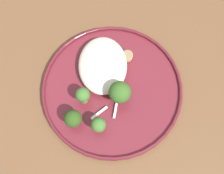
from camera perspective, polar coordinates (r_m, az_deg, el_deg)
name	(u,v)px	position (r m, az deg, el deg)	size (l,w,h in m)	color
ground	(102,153)	(1.32, -1.95, -12.79)	(6.00, 6.00, 0.00)	#665B51
wooden_dining_table	(93,117)	(0.67, -3.75, -5.91)	(1.40, 1.00, 0.74)	brown
dinner_plate	(112,89)	(0.60, 0.00, -0.37)	(0.29, 0.29, 0.02)	maroon
noodle_bed	(103,65)	(0.60, -1.83, 4.33)	(0.13, 0.10, 0.03)	beige
seared_scallop_tilted_round	(103,47)	(0.62, -1.72, 7.79)	(0.03, 0.03, 0.02)	#E5C689
seared_scallop_half_hidden	(105,64)	(0.61, -1.31, 4.60)	(0.03, 0.03, 0.01)	#DBB77A
seared_scallop_center_golden	(95,80)	(0.59, -3.37, 1.43)	(0.04, 0.04, 0.01)	#E5C689
seared_scallop_large_seared	(127,56)	(0.62, 3.03, 6.13)	(0.02, 0.02, 0.01)	#DBB77A
seared_scallop_front_small	(88,62)	(0.61, -4.81, 4.88)	(0.02, 0.02, 0.01)	#E5C689
broccoli_floret_left_leaning	(83,95)	(0.56, -5.78, -1.65)	(0.03, 0.03, 0.05)	#7A994C
broccoli_floret_front_edge	(99,125)	(0.55, -2.66, -7.52)	(0.03, 0.03, 0.05)	#89A356
broccoli_floret_small_sprig	(120,93)	(0.55, 1.55, -1.10)	(0.04, 0.04, 0.06)	#7A994C
broccoli_floret_beside_noodles	(73,119)	(0.55, -7.68, -6.22)	(0.03, 0.03, 0.05)	#7A994C
onion_sliver_pale_crescent	(116,103)	(0.58, 0.86, -3.19)	(0.06, 0.01, 0.00)	silver
onion_sliver_long_sliver	(99,113)	(0.58, -2.52, -5.09)	(0.04, 0.01, 0.00)	silver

